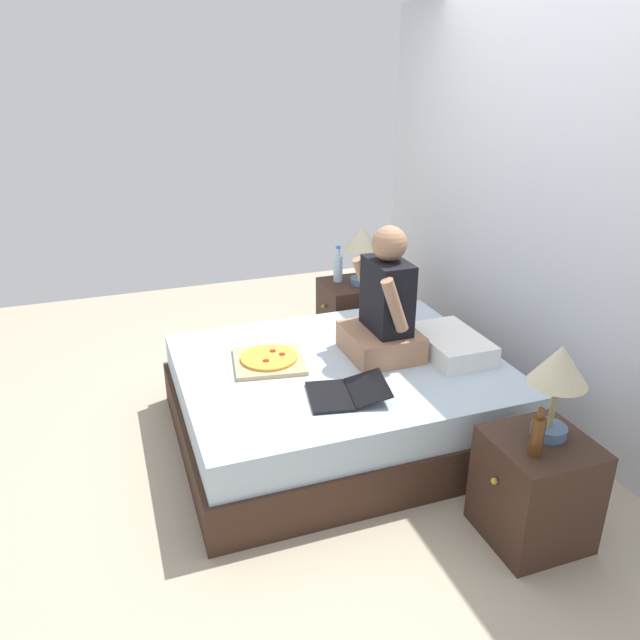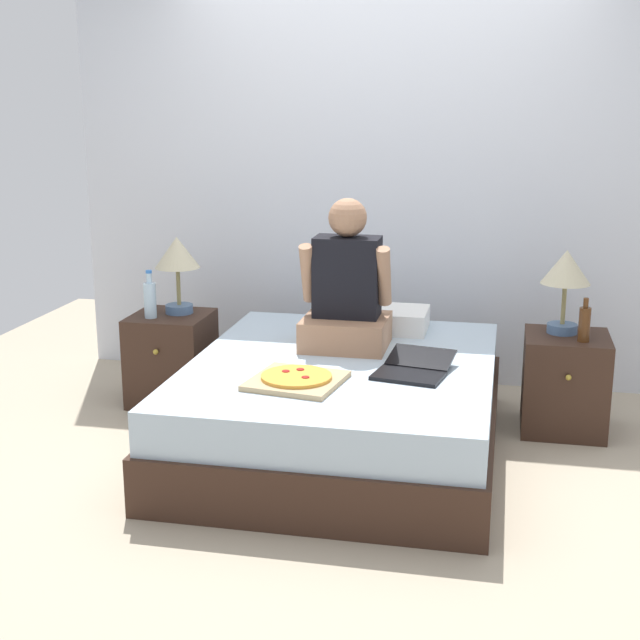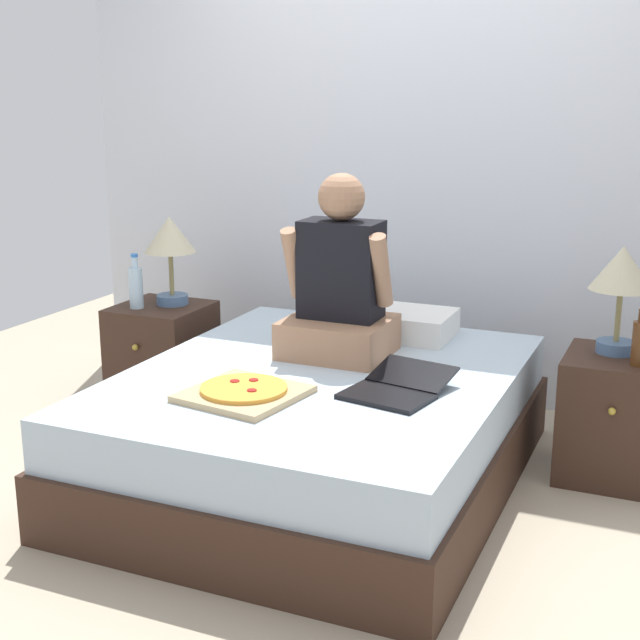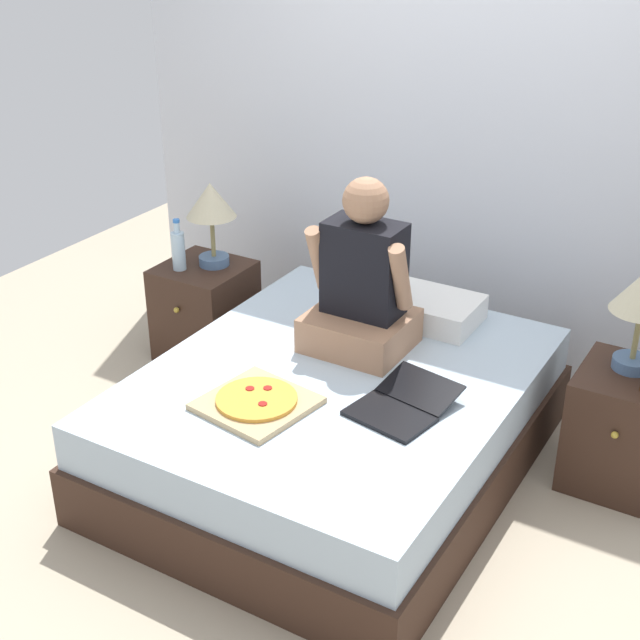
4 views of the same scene
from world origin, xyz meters
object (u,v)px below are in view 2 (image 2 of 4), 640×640
bed (342,407)px  water_bottle (150,299)px  beer_bottle (584,323)px  laptop (413,369)px  pizza_box (296,379)px  nightstand_left (172,358)px  lamp_on_right_nightstand (566,273)px  person_seated (347,293)px  lamp_on_left_nightstand (177,258)px  nightstand_right (565,383)px

bed → water_bottle: (-1.20, 0.44, 0.41)m
bed → beer_bottle: (1.19, 0.43, 0.39)m
laptop → bed: bearing=160.3°
laptop → pizza_box: (-0.51, -0.26, -0.00)m
water_bottle → pizza_box: size_ratio=0.60×
nightstand_left → beer_bottle: beer_bottle is taller
lamp_on_right_nightstand → laptop: size_ratio=0.97×
person_seated → laptop: (0.40, -0.41, -0.27)m
lamp_on_left_nightstand → beer_bottle: size_ratio=1.96×
lamp_on_left_nightstand → nightstand_right: 2.27m
person_seated → pizza_box: 0.73m
pizza_box → nightstand_left: bearing=136.5°
nightstand_right → pizza_box: nightstand_right is taller
nightstand_left → beer_bottle: size_ratio=2.30×
nightstand_right → lamp_on_left_nightstand: bearing=178.7°
person_seated → lamp_on_left_nightstand: bearing=163.7°
pizza_box → lamp_on_left_nightstand: bearing=133.8°
nightstand_right → beer_bottle: size_ratio=2.30×
bed → lamp_on_right_nightstand: (1.09, 0.58, 0.62)m
person_seated → nightstand_left: bearing=166.8°
nightstand_right → laptop: bearing=-138.5°
water_bottle → person_seated: bearing=-8.1°
water_bottle → beer_bottle: (2.39, -0.01, -0.02)m
water_bottle → nightstand_right: 2.35m
nightstand_right → laptop: 1.03m
bed → beer_bottle: size_ratio=8.20×
person_seated → laptop: size_ratio=1.67×
nightstand_left → water_bottle: (-0.08, -0.09, 0.38)m
lamp_on_right_nightstand → pizza_box: lamp_on_right_nightstand is taller
bed → lamp_on_right_nightstand: lamp_on_right_nightstand is taller
lamp_on_left_nightstand → lamp_on_right_nightstand: 2.17m
lamp_on_right_nightstand → pizza_box: size_ratio=0.98×
water_bottle → nightstand_right: water_bottle is taller
bed → person_seated: bearing=96.2°
lamp_on_left_nightstand → laptop: lamp_on_left_nightstand is taller
bed → nightstand_left: bearing=154.4°
lamp_on_right_nightstand → nightstand_right: bearing=-59.1°
lamp_on_left_nightstand → bed: bearing=-28.5°
person_seated → laptop: bearing=-46.0°
bed → lamp_on_right_nightstand: bearing=28.3°
nightstand_right → beer_bottle: bearing=-55.0°
lamp_on_right_nightstand → water_bottle: bearing=-176.5°
nightstand_left → pizza_box: bearing=-43.5°
nightstand_left → beer_bottle: (2.31, -0.10, 0.36)m
bed → nightstand_left: size_ratio=3.57×
water_bottle → pizza_box: 1.35m
pizza_box → water_bottle: bearing=141.7°
nightstand_left → lamp_on_left_nightstand: 0.59m
lamp_on_right_nightstand → laptop: lamp_on_right_nightstand is taller
nightstand_left → laptop: size_ratio=1.13×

